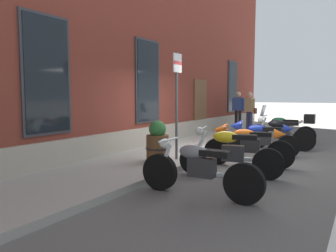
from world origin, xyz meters
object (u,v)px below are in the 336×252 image
Objects in this scene: motorcycle_yellow_naked at (229,153)px; motorcycle_green_touring at (285,128)px; pedestrian_tan_coat at (250,109)px; pedestrian_blue_top at (238,108)px; motorcycle_grey_naked at (198,168)px; parking_sign at (177,91)px; motorcycle_blue_sport at (258,136)px; barrel_planter at (158,143)px; motorcycle_black_naked at (279,134)px; motorcycle_orange_sport at (245,143)px.

motorcycle_yellow_naked is 5.27m from motorcycle_green_touring.
pedestrian_blue_top is (0.68, 0.74, 0.02)m from pedestrian_tan_coat.
pedestrian_blue_top is (8.20, 2.67, 0.61)m from motorcycle_yellow_naked.
motorcycle_grey_naked is 0.85× the size of parking_sign.
pedestrian_tan_coat is at bearing 3.35° from parking_sign.
motorcycle_blue_sport is 5.26m from pedestrian_tan_coat.
pedestrian_blue_top is at bearing 47.73° from pedestrian_tan_coat.
motorcycle_green_touring is 2.29× the size of barrel_planter.
motorcycle_blue_sport is 1.40m from motorcycle_black_naked.
motorcycle_green_touring is 3.03m from pedestrian_tan_coat.
motorcycle_black_naked is 4.37m from barrel_planter.
motorcycle_green_touring is (2.67, -0.19, 0.01)m from motorcycle_blue_sport.
parking_sign reaches higher than motorcycle_yellow_naked.
motorcycle_orange_sport is 1.21× the size of pedestrian_blue_top.
motorcycle_yellow_naked is 1.25× the size of pedestrian_tan_coat.
motorcycle_yellow_naked is 0.82× the size of parking_sign.
motorcycle_grey_naked is 4.12m from motorcycle_blue_sport.
pedestrian_tan_coat is 1.75× the size of barrel_planter.
parking_sign is at bearing -171.48° from pedestrian_blue_top.
motorcycle_green_touring reaches higher than motorcycle_blue_sport.
pedestrian_tan_coat reaches higher than motorcycle_yellow_naked.
motorcycle_orange_sport is at bearing -56.87° from barrel_planter.
motorcycle_green_touring is at bearing 4.05° from motorcycle_black_naked.
motorcycle_grey_naked is 6.79m from motorcycle_green_touring.
parking_sign is (2.00, 1.55, 1.30)m from motorcycle_grey_naked.
motorcycle_green_touring is (6.79, 0.00, 0.08)m from motorcycle_grey_naked.
motorcycle_grey_naked is 1.52m from motorcycle_yellow_naked.
motorcycle_orange_sport is 0.81× the size of parking_sign.
motorcycle_black_naked is 1.21× the size of pedestrian_tan_coat.
motorcycle_blue_sport is (1.45, 0.11, -0.01)m from motorcycle_orange_sport.
motorcycle_grey_naked is 2.84m from parking_sign.
motorcycle_green_touring reaches higher than motorcycle_grey_naked.
motorcycle_orange_sport is at bearing -175.65° from motorcycle_blue_sport.
pedestrian_tan_coat reaches higher than motorcycle_green_touring.
barrel_planter is (-2.58, 1.61, 0.01)m from motorcycle_blue_sport.
motorcycle_grey_naked is at bearing -142.30° from parking_sign.
motorcycle_green_touring is 1.31× the size of pedestrian_tan_coat.
motorcycle_grey_naked is 1.04× the size of motorcycle_yellow_naked.
barrel_planter is (0.02, 1.77, 0.06)m from motorcycle_yellow_naked.
pedestrian_blue_top is 0.67× the size of parking_sign.
motorcycle_orange_sport is at bearing -163.59° from pedestrian_tan_coat.
motorcycle_yellow_naked is at bearing -107.68° from parking_sign.
motorcycle_blue_sport is at bearing 2.64° from motorcycle_grey_naked.
motorcycle_yellow_naked is at bearing 178.27° from motorcycle_black_naked.
motorcycle_black_naked reaches higher than motorcycle_grey_naked.
barrel_planter is (-3.94, 1.89, 0.07)m from motorcycle_black_naked.
motorcycle_green_touring is at bearing 0.02° from motorcycle_grey_naked.
motorcycle_orange_sport reaches higher than motorcycle_blue_sport.
motorcycle_grey_naked is 9.27m from pedestrian_tan_coat.
barrel_planter is at bearing 89.27° from motorcycle_yellow_naked.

